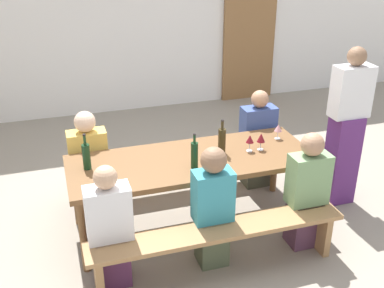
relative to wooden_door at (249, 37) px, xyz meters
The scene contains 19 objects.
ground_plane 4.10m from the wooden_door, 121.33° to the right, with size 24.00×24.00×0.00m, color gray.
back_wall 2.14m from the wooden_door, behind, with size 14.00×0.20×3.20m, color white.
wooden_door is the anchor object (origin of this frame).
tasting_table 3.98m from the wooden_door, 121.33° to the right, with size 2.32×0.87×0.75m.
bench_near 4.65m from the wooden_door, 116.57° to the right, with size 2.22×0.30×0.45m.
bench_far 3.42m from the wooden_door, 127.87° to the right, with size 2.22×0.30×0.45m.
wine_bottle_0 4.47m from the wooden_door, 132.51° to the right, with size 0.07×0.07×0.34m.
wine_bottle_1 3.79m from the wooden_door, 117.56° to the right, with size 0.07×0.07×0.34m.
wine_bottle_2 4.13m from the wooden_door, 120.43° to the right, with size 0.07×0.07×0.34m.
wine_glass_0 3.67m from the wooden_door, 111.86° to the right, with size 0.08×0.08×0.18m.
wine_glass_1 4.71m from the wooden_door, 128.91° to the right, with size 0.08×0.08×0.16m.
wine_glass_2 3.40m from the wooden_door, 108.66° to the right, with size 0.08×0.08×0.16m.
wine_glass_3 3.71m from the wooden_door, 113.54° to the right, with size 0.08×0.08×0.17m.
seated_guest_near_0 4.96m from the wooden_door, 126.50° to the right, with size 0.36×0.24×1.10m.
seated_guest_near_1 4.49m from the wooden_door, 117.39° to the right, with size 0.34×0.24×1.13m.
seated_guest_near_2 4.16m from the wooden_door, 106.21° to the right, with size 0.36×0.24×1.13m.
seated_guest_far_0 4.11m from the wooden_door, 136.71° to the right, with size 0.38×0.24×1.11m.
seated_guest_far_1 3.05m from the wooden_door, 111.58° to the right, with size 0.38×0.24×1.14m.
standing_host 3.42m from the wooden_door, 96.74° to the right, with size 0.39×0.24×1.70m.
Camera 1 is at (-1.19, -3.77, 2.75)m, focal length 44.06 mm.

